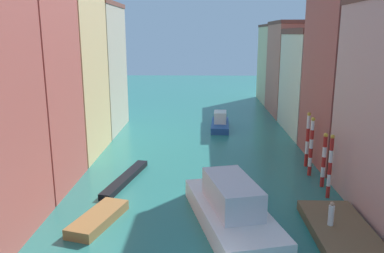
# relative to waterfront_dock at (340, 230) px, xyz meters

# --- Properties ---
(ground_plane) EXTENTS (154.00, 154.00, 0.00)m
(ground_plane) POSITION_rel_waterfront_dock_xyz_m (-8.52, 18.33, -0.32)
(ground_plane) COLOR #28756B
(building_left_1) EXTENTS (7.34, 8.07, 22.17)m
(building_left_1) POSITION_rel_waterfront_dock_xyz_m (-22.74, 7.58, 10.78)
(building_left_1) COLOR #B25147
(building_left_1) RESTS_ON ground
(building_left_2) EXTENTS (7.34, 9.58, 18.32)m
(building_left_2) POSITION_rel_waterfront_dock_xyz_m (-22.74, 16.59, 8.86)
(building_left_2) COLOR #DBB77A
(building_left_2) RESTS_ON ground
(building_left_3) EXTENTS (7.34, 10.74, 15.98)m
(building_left_3) POSITION_rel_waterfront_dock_xyz_m (-22.74, 26.96, 7.68)
(building_left_3) COLOR #BCB299
(building_left_3) RESTS_ON ground
(building_right_2) EXTENTS (7.34, 10.68, 19.79)m
(building_right_2) POSITION_rel_waterfront_dock_xyz_m (5.70, 15.05, 9.59)
(building_right_2) COLOR #B25147
(building_right_2) RESTS_ON ground
(building_right_3) EXTENTS (7.34, 12.08, 12.82)m
(building_right_3) POSITION_rel_waterfront_dock_xyz_m (5.70, 26.53, 6.11)
(building_right_3) COLOR beige
(building_right_3) RESTS_ON ground
(building_right_4) EXTENTS (7.34, 11.22, 14.07)m
(building_right_4) POSITION_rel_waterfront_dock_xyz_m (5.70, 38.47, 6.73)
(building_right_4) COLOR #C6705B
(building_right_4) RESTS_ON ground
(building_right_5) EXTENTS (7.34, 11.18, 13.81)m
(building_right_5) POSITION_rel_waterfront_dock_xyz_m (5.70, 49.55, 6.60)
(building_right_5) COLOR beige
(building_right_5) RESTS_ON ground
(waterfront_dock) EXTENTS (3.60, 7.48, 0.63)m
(waterfront_dock) POSITION_rel_waterfront_dock_xyz_m (0.00, 0.00, 0.00)
(waterfront_dock) COLOR brown
(waterfront_dock) RESTS_ON ground
(person_on_dock) EXTENTS (0.36, 0.36, 1.55)m
(person_on_dock) POSITION_rel_waterfront_dock_xyz_m (-0.61, 0.07, 1.03)
(person_on_dock) COLOR white
(person_on_dock) RESTS_ON waterfront_dock
(mooring_pole_0) EXTENTS (0.32, 0.32, 4.98)m
(mooring_pole_0) POSITION_rel_waterfront_dock_xyz_m (1.01, 5.74, 2.22)
(mooring_pole_0) COLOR red
(mooring_pole_0) RESTS_ON ground
(mooring_pole_1) EXTENTS (0.35, 0.35, 4.53)m
(mooring_pole_1) POSITION_rel_waterfront_dock_xyz_m (1.23, 7.97, 2.00)
(mooring_pole_1) COLOR red
(mooring_pole_1) RESTS_ON ground
(mooring_pole_2) EXTENTS (0.35, 0.35, 5.25)m
(mooring_pole_2) POSITION_rel_waterfront_dock_xyz_m (0.90, 10.61, 2.36)
(mooring_pole_2) COLOR red
(mooring_pole_2) RESTS_ON ground
(mooring_pole_3) EXTENTS (0.35, 0.35, 5.19)m
(mooring_pole_3) POSITION_rel_waterfront_dock_xyz_m (1.21, 13.05, 2.33)
(mooring_pole_3) COLOR red
(mooring_pole_3) RESTS_ON ground
(vaporetto_white) EXTENTS (6.36, 11.17, 3.12)m
(vaporetto_white) POSITION_rel_waterfront_dock_xyz_m (-6.68, 1.15, 0.84)
(vaporetto_white) COLOR white
(vaporetto_white) RESTS_ON ground
(gondola_black) EXTENTS (2.62, 8.45, 0.49)m
(gondola_black) POSITION_rel_waterfront_dock_xyz_m (-15.09, 8.75, -0.07)
(gondola_black) COLOR black
(gondola_black) RESTS_ON ground
(motorboat_0) EXTENTS (3.21, 5.48, 0.67)m
(motorboat_0) POSITION_rel_waterfront_dock_xyz_m (-15.42, 1.14, 0.02)
(motorboat_0) COLOR olive
(motorboat_0) RESTS_ON ground
(motorboat_1) EXTENTS (2.62, 7.36, 2.28)m
(motorboat_1) POSITION_rel_waterfront_dock_xyz_m (-6.23, 28.01, 0.45)
(motorboat_1) COLOR #234C93
(motorboat_1) RESTS_ON ground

